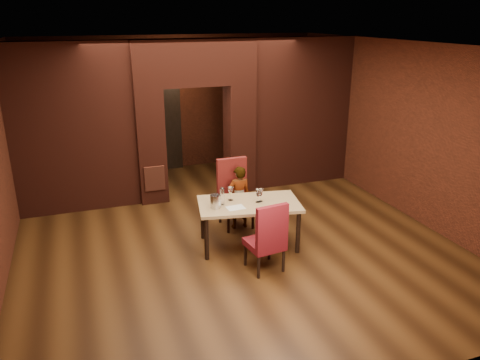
# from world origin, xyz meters

# --- Properties ---
(floor) EXTENTS (8.00, 8.00, 0.00)m
(floor) POSITION_xyz_m (0.00, 0.00, 0.00)
(floor) COLOR #442711
(floor) RESTS_ON ground
(ceiling) EXTENTS (7.00, 8.00, 0.04)m
(ceiling) POSITION_xyz_m (0.00, 0.00, 3.20)
(ceiling) COLOR silver
(ceiling) RESTS_ON ground
(wall_back) EXTENTS (7.00, 0.04, 3.20)m
(wall_back) POSITION_xyz_m (0.00, 4.00, 1.60)
(wall_back) COLOR #602514
(wall_back) RESTS_ON ground
(wall_front) EXTENTS (7.00, 0.04, 3.20)m
(wall_front) POSITION_xyz_m (0.00, -4.00, 1.60)
(wall_front) COLOR #602514
(wall_front) RESTS_ON ground
(wall_right) EXTENTS (0.04, 8.00, 3.20)m
(wall_right) POSITION_xyz_m (3.50, 0.00, 1.60)
(wall_right) COLOR #602514
(wall_right) RESTS_ON ground
(pillar_left) EXTENTS (0.55, 0.55, 2.30)m
(pillar_left) POSITION_xyz_m (-0.95, 2.00, 1.15)
(pillar_left) COLOR maroon
(pillar_left) RESTS_ON ground
(pillar_right) EXTENTS (0.55, 0.55, 2.30)m
(pillar_right) POSITION_xyz_m (0.95, 2.00, 1.15)
(pillar_right) COLOR maroon
(pillar_right) RESTS_ON ground
(lintel) EXTENTS (2.45, 0.55, 0.90)m
(lintel) POSITION_xyz_m (0.00, 2.00, 2.75)
(lintel) COLOR maroon
(lintel) RESTS_ON ground
(wing_wall_left) EXTENTS (2.28, 0.35, 3.20)m
(wing_wall_left) POSITION_xyz_m (-2.36, 2.00, 1.60)
(wing_wall_left) COLOR maroon
(wing_wall_left) RESTS_ON ground
(wing_wall_right) EXTENTS (2.28, 0.35, 3.20)m
(wing_wall_right) POSITION_xyz_m (2.36, 2.00, 1.60)
(wing_wall_right) COLOR maroon
(wing_wall_right) RESTS_ON ground
(vent_panel) EXTENTS (0.40, 0.03, 0.50)m
(vent_panel) POSITION_xyz_m (-0.95, 1.71, 0.55)
(vent_panel) COLOR #AC4B32
(vent_panel) RESTS_ON ground
(rear_door) EXTENTS (0.90, 0.08, 2.10)m
(rear_door) POSITION_xyz_m (-0.40, 3.94, 1.05)
(rear_door) COLOR black
(rear_door) RESTS_ON ground
(rear_door_frame) EXTENTS (1.02, 0.04, 2.22)m
(rear_door_frame) POSITION_xyz_m (-0.40, 3.90, 1.05)
(rear_door_frame) COLOR black
(rear_door_frame) RESTS_ON ground
(dining_table) EXTENTS (1.77, 1.20, 0.76)m
(dining_table) POSITION_xyz_m (0.19, -0.59, 0.38)
(dining_table) COLOR tan
(dining_table) RESTS_ON ground
(chair_far) EXTENTS (0.56, 0.56, 1.22)m
(chair_far) POSITION_xyz_m (0.25, 0.20, 0.61)
(chair_far) COLOR maroon
(chair_far) RESTS_ON ground
(chair_near) EXTENTS (0.56, 0.56, 1.11)m
(chair_near) POSITION_xyz_m (0.14, -1.39, 0.55)
(chair_near) COLOR maroon
(chair_near) RESTS_ON ground
(person_seated) EXTENTS (0.42, 0.28, 1.15)m
(person_seated) POSITION_xyz_m (0.27, 0.12, 0.58)
(person_seated) COLOR white
(person_seated) RESTS_ON ground
(wine_glass_a) EXTENTS (0.09, 0.09, 0.23)m
(wine_glass_a) POSITION_xyz_m (-0.06, -0.40, 0.88)
(wine_glass_a) COLOR white
(wine_glass_a) RESTS_ON dining_table
(wine_glass_b) EXTENTS (0.09, 0.09, 0.22)m
(wine_glass_b) POSITION_xyz_m (0.33, -0.63, 0.88)
(wine_glass_b) COLOR white
(wine_glass_b) RESTS_ON dining_table
(wine_glass_c) EXTENTS (0.09, 0.09, 0.22)m
(wine_glass_c) POSITION_xyz_m (0.39, -0.61, 0.87)
(wine_glass_c) COLOR white
(wine_glass_c) RESTS_ON dining_table
(tasting_sheet) EXTENTS (0.29, 0.22, 0.00)m
(tasting_sheet) POSITION_xyz_m (-0.08, -0.72, 0.76)
(tasting_sheet) COLOR silver
(tasting_sheet) RESTS_ON dining_table
(wine_bucket) EXTENTS (0.17, 0.17, 0.21)m
(wine_bucket) POSITION_xyz_m (-0.37, -0.61, 0.87)
(wine_bucket) COLOR #BABAC2
(wine_bucket) RESTS_ON dining_table
(water_bottle) EXTENTS (0.07, 0.07, 0.30)m
(water_bottle) POSITION_xyz_m (-0.24, -0.52, 0.91)
(water_bottle) COLOR white
(water_bottle) RESTS_ON dining_table
(potted_plant) EXTENTS (0.51, 0.50, 0.43)m
(potted_plant) POSITION_xyz_m (0.97, 0.33, 0.22)
(potted_plant) COLOR #38642A
(potted_plant) RESTS_ON ground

